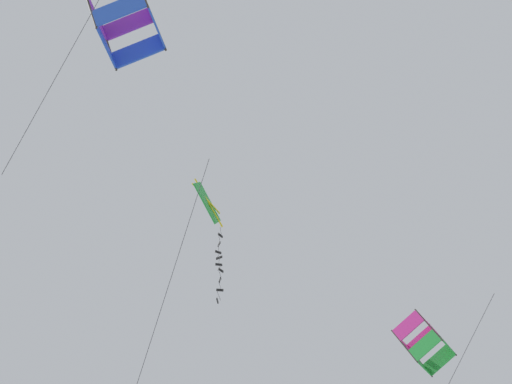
% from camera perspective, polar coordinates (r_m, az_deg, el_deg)
% --- Properties ---
extents(kite_box_near_left, '(3.42, 3.15, 6.89)m').
position_cam_1_polar(kite_box_near_left, '(23.10, -8.51, 11.07)').
color(kite_box_near_left, purple).
extents(kite_box_low_drifter, '(4.14, 3.71, 7.74)m').
position_cam_1_polar(kite_box_low_drifter, '(25.18, 10.73, -9.55)').
color(kite_box_low_drifter, '#DB2D93').
extents(kite_diamond_upper_right, '(3.20, 2.49, 9.83)m').
position_cam_1_polar(kite_diamond_upper_right, '(23.05, -3.19, -0.95)').
color(kite_diamond_upper_right, green).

